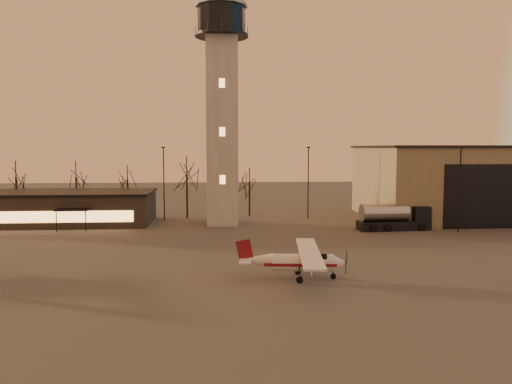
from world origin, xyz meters
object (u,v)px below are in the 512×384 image
(control_tower, at_px, (222,98))
(cessna_front, at_px, (304,265))
(hangar, at_px, (474,182))
(terminal, at_px, (55,208))
(fuel_truck, at_px, (393,219))

(control_tower, relative_size, cessna_front, 2.90)
(control_tower, distance_m, cessna_front, 32.33)
(cessna_front, bearing_deg, hangar, 52.94)
(control_tower, distance_m, terminal, 26.24)
(control_tower, relative_size, hangar, 1.07)
(cessna_front, bearing_deg, control_tower, 108.48)
(terminal, bearing_deg, fuel_truck, -10.57)
(control_tower, xyz_separation_m, cessna_front, (6.07, -27.84, -15.27))
(control_tower, xyz_separation_m, fuel_truck, (20.77, -6.00, -15.05))
(hangar, distance_m, cessna_front, 43.88)
(cessna_front, distance_m, fuel_truck, 26.32)
(terminal, bearing_deg, hangar, 1.97)
(hangar, height_order, terminal, hangar)
(cessna_front, xyz_separation_m, fuel_truck, (14.70, 21.84, 0.22))
(hangar, relative_size, cessna_front, 2.73)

